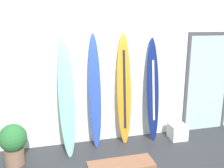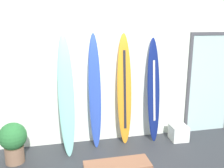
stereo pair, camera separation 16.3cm
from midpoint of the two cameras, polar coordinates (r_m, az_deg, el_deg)
The scene contains 9 objects.
wall_back at distance 4.87m, azimuth -0.92°, elevation 2.87°, with size 7.20×0.20×2.80m, color white.
surfboard_seafoam at distance 4.46m, azimuth -9.50°, elevation -2.71°, with size 0.29×0.55×2.17m.
surfboard_cobalt at distance 4.63m, azimuth -2.96°, elevation -2.02°, with size 0.24×0.32×2.16m.
surfboard_sunset at distance 4.78m, azimuth 3.84°, elevation -1.48°, with size 0.29×0.30×2.16m.
surfboard_navy at distance 4.96m, azimuth 10.48°, elevation -1.52°, with size 0.26×0.33×2.07m.
display_block_left at distance 5.34m, azimuth 15.94°, elevation -10.73°, with size 0.34×0.34×0.31m.
glass_door at distance 5.72m, azimuth 22.30°, elevation 0.50°, with size 1.05×0.06×2.15m.
potted_plant at distance 4.56m, azimuth -20.84°, elevation -12.06°, with size 0.46×0.46×0.71m.
bench at distance 3.59m, azimuth 2.61°, elevation -18.66°, with size 0.91×0.33×0.46m.
Camera 2 is at (-0.87, -3.41, 2.33)m, focal length 39.69 mm.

